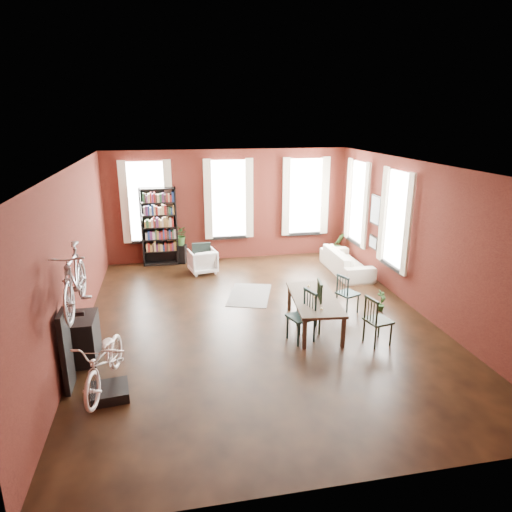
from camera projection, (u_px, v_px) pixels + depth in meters
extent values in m
plane|color=black|center=(259.00, 321.00, 9.50)|extent=(9.00, 9.00, 0.00)
cube|color=white|center=(260.00, 166.00, 8.55)|extent=(7.00, 9.00, 0.04)
cube|color=#431510|center=(228.00, 205.00, 13.24)|extent=(7.00, 0.04, 3.20)
cube|color=#431510|center=(345.00, 364.00, 4.81)|extent=(7.00, 0.04, 3.20)
cube|color=#431510|center=(73.00, 258.00, 8.38)|extent=(0.04, 9.00, 3.20)
cube|color=#431510|center=(421.00, 239.00, 9.67)|extent=(0.04, 9.00, 3.20)
cube|color=white|center=(147.00, 201.00, 12.73)|extent=(1.00, 0.04, 2.20)
cube|color=beige|center=(147.00, 202.00, 12.67)|extent=(1.40, 0.06, 2.30)
cube|color=white|center=(229.00, 199.00, 13.16)|extent=(1.00, 0.04, 2.20)
cube|color=beige|center=(229.00, 199.00, 13.09)|extent=(1.40, 0.06, 2.30)
cube|color=white|center=(305.00, 196.00, 13.58)|extent=(1.00, 0.04, 2.20)
cube|color=beige|center=(306.00, 196.00, 13.52)|extent=(1.40, 0.06, 2.30)
cube|color=white|center=(398.00, 219.00, 10.55)|extent=(0.04, 1.00, 2.20)
cube|color=beige|center=(395.00, 220.00, 10.53)|extent=(0.06, 1.40, 2.30)
cube|color=white|center=(359.00, 202.00, 12.61)|extent=(0.04, 1.00, 2.20)
cube|color=beige|center=(357.00, 202.00, 12.59)|extent=(0.06, 1.40, 2.30)
cube|color=black|center=(376.00, 210.00, 11.58)|extent=(0.04, 0.55, 0.75)
cube|color=black|center=(374.00, 242.00, 11.83)|extent=(0.04, 0.45, 0.35)
cube|color=#493B2C|center=(314.00, 312.00, 9.16)|extent=(1.05, 1.96, 0.64)
cube|color=#16312F|center=(301.00, 317.00, 8.57)|extent=(0.56, 0.56, 0.97)
cube|color=black|center=(309.00, 306.00, 8.96)|extent=(0.55, 0.55, 1.03)
cube|color=black|center=(378.00, 320.00, 8.46)|extent=(0.51, 0.51, 0.93)
cube|color=#183436|center=(348.00, 293.00, 9.84)|extent=(0.52, 0.52, 0.86)
cube|color=black|center=(159.00, 227.00, 12.84)|extent=(1.00, 0.32, 2.20)
imported|color=white|center=(202.00, 260.00, 12.35)|extent=(0.81, 0.77, 0.72)
imported|color=beige|center=(347.00, 258.00, 12.36)|extent=(0.61, 2.08, 0.81)
cube|color=black|center=(250.00, 295.00, 10.88)|extent=(1.33, 1.70, 0.01)
cube|color=black|center=(110.00, 392.00, 6.94)|extent=(0.61, 0.61, 0.16)
cube|color=black|center=(66.00, 351.00, 6.99)|extent=(0.16, 0.60, 1.30)
cube|color=black|center=(85.00, 338.00, 7.93)|extent=(0.40, 0.80, 0.80)
cube|color=black|center=(182.00, 254.00, 13.19)|extent=(0.34, 0.34, 0.54)
imported|color=#2B5522|center=(337.00, 251.00, 13.78)|extent=(0.50, 0.79, 0.33)
imported|color=#264F1F|center=(381.00, 307.00, 9.98)|extent=(0.47, 0.54, 0.17)
imported|color=white|center=(102.00, 337.00, 6.70)|extent=(0.74, 0.97, 1.67)
imported|color=#A5A8AD|center=(72.00, 258.00, 6.60)|extent=(0.47, 1.00, 1.66)
imported|color=#2E5823|center=(180.00, 237.00, 13.06)|extent=(0.70, 0.73, 0.45)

